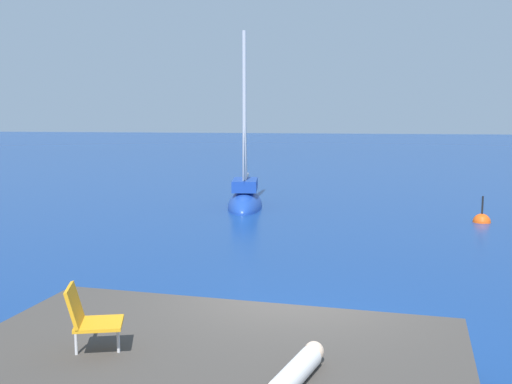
% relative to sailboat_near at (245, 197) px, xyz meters
% --- Properties ---
extents(ground_plane, '(160.00, 160.00, 0.00)m').
position_rel_sailboat_near_xyz_m(ground_plane, '(2.80, -13.04, -0.38)').
color(ground_plane, navy).
extents(boulder_seaward, '(1.32, 1.03, 0.92)m').
position_rel_sailboat_near_xyz_m(boulder_seaward, '(4.43, -13.23, -0.38)').
color(boulder_seaward, '#423F34').
rests_on(boulder_seaward, ground).
extents(boulder_inland, '(2.04, 1.93, 1.15)m').
position_rel_sailboat_near_xyz_m(boulder_inland, '(-0.22, -13.54, -0.38)').
color(boulder_inland, '#434237').
rests_on(boulder_inland, ground).
extents(sailboat_near, '(1.60, 3.81, 6.96)m').
position_rel_sailboat_near_xyz_m(sailboat_near, '(0.00, 0.00, 0.00)').
color(sailboat_near, '#193D99').
rests_on(sailboat_near, ground).
extents(person_sunbather, '(0.68, 1.71, 0.25)m').
position_rel_sailboat_near_xyz_m(person_sunbather, '(3.01, -16.27, 0.60)').
color(person_sunbather, white).
rests_on(person_sunbather, shore_ledge).
extents(beach_chair, '(0.70, 0.62, 0.80)m').
position_rel_sailboat_near_xyz_m(beach_chair, '(0.67, -15.71, 0.93)').
color(beach_chair, orange).
rests_on(beach_chair, shore_ledge).
extents(marker_buoy, '(0.56, 0.56, 1.13)m').
position_rel_sailboat_near_xyz_m(marker_buoy, '(8.00, -1.94, -0.37)').
color(marker_buoy, '#EA5114').
rests_on(marker_buoy, ground).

